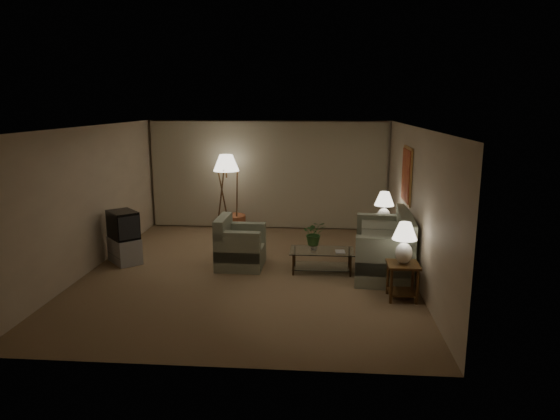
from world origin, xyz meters
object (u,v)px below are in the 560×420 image
Objects in this scene: side_table_near at (403,275)px; table_lamp_near at (404,239)px; coffee_table at (322,257)px; sofa at (383,249)px; armchair at (241,247)px; table_lamp_far at (384,205)px; tv_cabinet at (125,250)px; ottoman at (233,224)px; crt_tv at (123,225)px; floor_lamp at (227,192)px; side_table_far at (383,234)px; vase at (314,246)px.

table_lamp_near is at bearing 180.00° from side_table_near.
sofa is at bearing 5.02° from coffee_table.
table_lamp_far reaches higher than armchair.
side_table_near is 2.67m from table_lamp_far.
side_table_near is 0.51× the size of coffee_table.
ottoman is at bearing 103.12° from tv_cabinet.
floor_lamp is at bearing 104.39° from crt_tv.
side_table_near is at bearing -115.33° from armchair.
table_lamp_near is at bearing 11.14° from sofa.
ottoman is at bearing 130.64° from side_table_near.
crt_tv is at bearing 163.87° from side_table_near.
table_lamp_far reaches higher than ottoman.
crt_tv reaches higher than armchair.
sofa reaches higher than side_table_far.
armchair is 1.36× the size of table_lamp_far.
side_table_far is at bearing 59.32° from crt_tv.
vase is at bearing -80.76° from sofa.
side_table_far is at bearing 177.96° from sofa.
table_lamp_near is (-0.00, -2.60, 0.60)m from side_table_far.
side_table_near is at bearing 0.00° from table_lamp_near.
tv_cabinet is at bearing 176.29° from coffee_table.
sofa is 2.26× the size of armchair.
ottoman is at bearing 126.02° from vase.
side_table_far is 0.31× the size of floor_lamp.
table_lamp_near is at bearing -115.33° from armchair.
table_lamp_near is 0.88× the size of crt_tv.
table_lamp_far is (0.00, 2.60, 0.02)m from table_lamp_near.
tv_cabinet reaches higher than ottoman.
tv_cabinet is (-5.20, 1.50, -0.75)m from table_lamp_near.
floor_lamp is (-0.73, 2.55, 0.61)m from armchair.
sofa is at bearing 96.34° from table_lamp_near.
armchair reaches higher than coffee_table.
crt_tv is 1.21× the size of ottoman.
table_lamp_far reaches higher than crt_tv.
sofa is 5.06m from tv_cabinet.
armchair is at bearing -86.92° from sofa.
side_table_far is at bearing -66.45° from armchair.
table_lamp_near is 0.57× the size of coffee_table.
armchair is 3.25m from table_lamp_near.
table_lamp_near is (0.15, -1.35, 0.56)m from sofa.
tv_cabinet is at bearing 176.14° from vase.
tv_cabinet is at bearing -123.03° from floor_lamp.
floor_lamp is at bearing -122.65° from sofa.
ottoman is (1.73, 2.54, -0.56)m from crt_tv.
table_lamp_near is at bearing -90.00° from side_table_far.
side_table_near is 0.89× the size of table_lamp_near.
ottoman is at bearing 130.64° from table_lamp_near.
vase reaches higher than ottoman.
vase is at bearing 180.00° from coffee_table.
side_table_far is (0.00, 2.60, -0.00)m from side_table_near.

